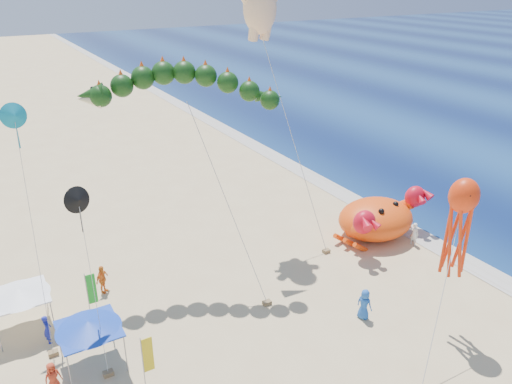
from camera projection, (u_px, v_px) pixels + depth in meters
ground at (299, 290)px, 31.55m from camera, size 320.00×320.00×0.00m
foam_strip at (432, 243)px, 37.06m from camera, size 320.00×320.00×0.00m
crab_inflatable at (377, 218)px, 37.46m from camera, size 8.07×6.04×3.54m
dragon_kite at (183, 93)px, 28.98m from camera, size 11.79×8.78×13.34m
octopus_kite at (460, 220)px, 25.69m from camera, size 5.84×3.91×9.05m
canopy_blue at (88, 325)px, 24.65m from camera, size 3.22×3.22×2.71m
canopy_white at (19, 293)px, 27.19m from camera, size 3.25×3.25×2.71m
feather_flags at (42, 352)px, 23.54m from camera, size 9.70×6.74×3.20m
beachgoers at (112, 332)px, 26.56m from camera, size 31.86×13.69×1.90m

